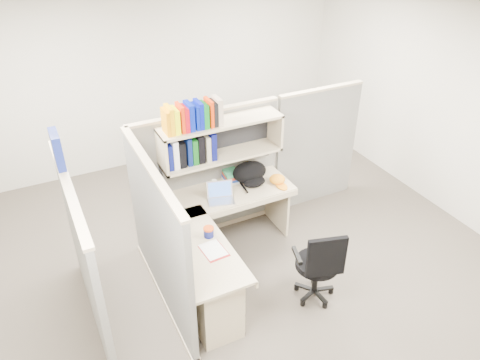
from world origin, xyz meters
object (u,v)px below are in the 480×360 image
laptop (221,194)px  snack_canister (209,232)px  task_chair (317,275)px  desk (218,270)px  backpack (252,174)px

laptop → snack_canister: 0.63m
laptop → task_chair: (0.56, -1.12, -0.50)m
desk → backpack: size_ratio=4.15×
laptop → task_chair: bearing=-47.7°
snack_canister → desk: bearing=-90.0°
laptop → backpack: bearing=37.2°
laptop → backpack: backpack is taller
snack_canister → task_chair: task_chair is taller
backpack → snack_canister: (-0.85, -0.70, -0.07)m
laptop → snack_canister: laptop is taller
snack_canister → task_chair: size_ratio=0.11×
desk → snack_canister: 0.40m
desk → laptop: (0.37, 0.70, 0.40)m
laptop → snack_canister: (-0.37, -0.51, -0.05)m
desk → laptop: size_ratio=6.01×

